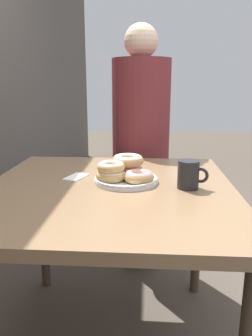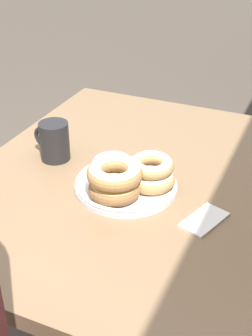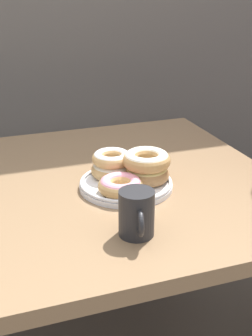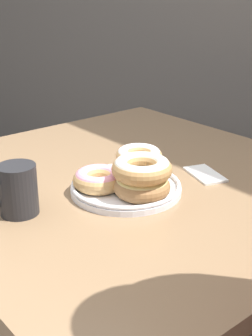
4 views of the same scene
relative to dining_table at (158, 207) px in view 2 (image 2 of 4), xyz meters
name	(u,v)px [view 2 (image 2 of 4)]	position (x,y,z in m)	size (l,w,h in m)	color
dining_table	(158,207)	(0.00, 0.00, 0.00)	(1.03, 0.98, 0.76)	#846647
donut_plate	(126,177)	(0.07, -0.06, 0.12)	(0.28, 0.28, 0.10)	white
coffee_mug	(53,141)	(0.00, -0.31, 0.13)	(0.08, 0.12, 0.11)	#232326
napkin	(204,220)	(0.11, 0.15, 0.08)	(0.13, 0.10, 0.01)	white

